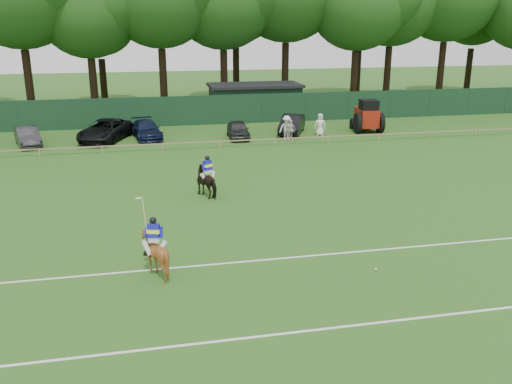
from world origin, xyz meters
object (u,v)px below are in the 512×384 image
object	(u,v)px
suv_black	(105,130)
spectator_right	(320,125)
sedan_navy	(147,130)
utility_shed	(255,100)
horse_dark	(208,181)
sedan_grey	(28,136)
polo_ball	(376,269)
spectator_left	(287,128)
horse_chestnut	(155,254)
estate_black	(292,124)
spectator_mid	(290,130)
hatch_grey	(238,130)
tractor	(367,117)

from	to	relation	value
suv_black	spectator_right	xyz separation A→B (m)	(16.23, -1.51, 0.08)
sedan_navy	utility_shed	bearing A→B (deg)	29.17
horse_dark	sedan_grey	distance (m)	18.09
polo_ball	utility_shed	bearing A→B (deg)	86.00
sedan_grey	suv_black	size ratio (longest dim) A/B	0.74
horse_dark	spectator_left	bearing A→B (deg)	-151.60
horse_chestnut	spectator_left	distance (m)	23.33
sedan_grey	estate_black	distance (m)	19.66
spectator_left	spectator_right	size ratio (longest dim) A/B	1.07
estate_black	polo_ball	xyz separation A→B (m)	(-3.62, -24.53, -0.69)
spectator_right	utility_shed	size ratio (longest dim) A/B	0.20
spectator_mid	utility_shed	bearing A→B (deg)	77.80
sedan_navy	spectator_right	distance (m)	13.31
spectator_left	spectator_mid	xyz separation A→B (m)	(0.19, -0.39, -0.12)
spectator_left	polo_ball	xyz separation A→B (m)	(-2.57, -22.23, -0.87)
suv_black	spectator_mid	distance (m)	13.78
suv_black	horse_chestnut	bearing A→B (deg)	-62.95
hatch_grey	horse_dark	bearing A→B (deg)	-102.52
spectator_right	horse_dark	bearing A→B (deg)	-109.80
estate_black	utility_shed	size ratio (longest dim) A/B	0.53
sedan_grey	utility_shed	bearing A→B (deg)	7.62
utility_shed	polo_ball	bearing A→B (deg)	-94.00
horse_chestnut	utility_shed	size ratio (longest dim) A/B	0.19
horse_dark	horse_chestnut	bearing A→B (deg)	40.65
hatch_grey	sedan_navy	bearing A→B (deg)	172.66
hatch_grey	tractor	bearing A→B (deg)	5.64
horse_dark	polo_ball	size ratio (longest dim) A/B	19.96
sedan_navy	utility_shed	distance (m)	12.65
horse_dark	estate_black	xyz separation A→B (m)	(8.45, 14.66, -0.03)
horse_chestnut	spectator_right	bearing A→B (deg)	-105.67
horse_dark	polo_ball	distance (m)	11.02
horse_dark	hatch_grey	xyz separation A→B (m)	(3.96, 13.74, -0.11)
suv_black	utility_shed	xyz separation A→B (m)	(13.00, 7.93, 0.76)
spectator_left	polo_ball	size ratio (longest dim) A/B	20.31
estate_black	tractor	world-z (taller)	tractor
horse_chestnut	polo_ball	xyz separation A→B (m)	(7.73, -1.30, -0.74)
horse_chestnut	polo_ball	world-z (taller)	horse_chestnut
spectator_mid	sedan_navy	bearing A→B (deg)	148.83
horse_dark	sedan_navy	world-z (taller)	horse_dark
sedan_navy	spectator_right	bearing A→B (deg)	-16.00
hatch_grey	spectator_mid	distance (m)	4.04
utility_shed	sedan_grey	bearing A→B (deg)	-154.88
estate_black	utility_shed	xyz separation A→B (m)	(-1.33, 8.13, 0.81)
spectator_left	suv_black	bearing A→B (deg)	160.50
horse_chestnut	suv_black	bearing A→B (deg)	-67.27
polo_ball	utility_shed	size ratio (longest dim) A/B	0.01
horse_dark	spectator_mid	distance (m)	14.17
estate_black	sedan_navy	bearing A→B (deg)	-157.84
horse_chestnut	hatch_grey	size ratio (longest dim) A/B	0.41
suv_black	sedan_navy	xyz separation A→B (m)	(3.03, 0.20, -0.11)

